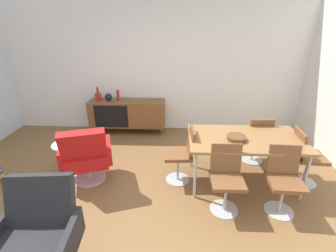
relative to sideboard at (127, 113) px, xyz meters
The scene contains 17 objects.
ground_plane 2.41m from the sideboard, 75.85° to the right, with size 8.32×8.32×0.00m, color brown.
wall_back 1.16m from the sideboard, 27.52° to the left, with size 6.80×0.12×2.80m, color white.
sideboard is the anchor object (origin of this frame).
vase_cobalt 0.70m from the sideboard, behind, with size 0.13×0.13×0.29m.
vase_sculptural_dark 0.43m from the sideboard, behind, with size 0.06×0.06×0.23m.
vase_ceramic_small 0.52m from the sideboard, behind, with size 0.14×0.14×0.15m.
dining_table 2.69m from the sideboard, 40.27° to the right, with size 1.60×0.90×0.74m.
wooden_bowl_on_table 2.64m from the sideboard, 43.68° to the right, with size 0.26×0.26×0.06m, color brown.
dining_chair_far_end 3.41m from the sideboard, 30.50° to the right, with size 0.45×0.43×0.86m.
dining_chair_front_left 2.85m from the sideboard, 53.51° to the right, with size 0.40×0.43×0.86m.
dining_chair_front_right 3.32m from the sideboard, 43.69° to the right, with size 0.42×0.45×0.86m.
dining_chair_back_right 2.67m from the sideboard, 26.07° to the right, with size 0.42×0.45×0.86m.
dining_chair_near_window 2.08m from the sideboard, 56.23° to the right, with size 0.45×0.43×0.86m.
lounge_chair_red 1.83m from the sideboard, 97.63° to the right, with size 0.84×0.81×0.95m.
armchair_black_shell 3.23m from the sideboard, 93.17° to the right, with size 0.76×0.70×0.95m.
side_table_round 1.72m from the sideboard, 111.18° to the right, with size 0.44×0.44×0.52m.
fruit_bowl 1.72m from the sideboard, 111.21° to the right, with size 0.20×0.20×0.11m.
Camera 1 is at (0.48, -2.45, 2.20)m, focal length 25.17 mm.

